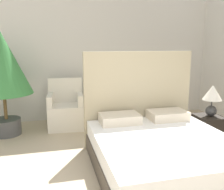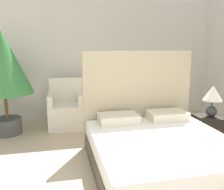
{
  "view_description": "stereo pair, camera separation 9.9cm",
  "coord_description": "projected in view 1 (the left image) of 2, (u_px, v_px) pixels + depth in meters",
  "views": [
    {
      "loc": [
        -1.11,
        -1.56,
        1.66
      ],
      "look_at": [
        -0.03,
        2.78,
        0.74
      ],
      "focal_mm": 40.0,
      "sensor_mm": 36.0,
      "label": 1
    },
    {
      "loc": [
        -1.02,
        -1.58,
        1.66
      ],
      "look_at": [
        -0.03,
        2.78,
        0.74
      ],
      "focal_mm": 40.0,
      "sensor_mm": 36.0,
      "label": 2
    }
  ],
  "objects": [
    {
      "name": "nightstand",
      "position": [
        208.0,
        129.0,
        4.27
      ],
      "size": [
        0.42,
        0.44,
        0.46
      ],
      "color": "black",
      "rests_on": "ground_plane"
    },
    {
      "name": "wall_back",
      "position": [
        101.0,
        53.0,
        5.58
      ],
      "size": [
        10.0,
        0.06,
        2.9
      ],
      "color": "silver",
      "rests_on": "ground_plane"
    },
    {
      "name": "potted_palm",
      "position": [
        2.0,
        66.0,
        4.41
      ],
      "size": [
        1.04,
        1.04,
        1.93
      ],
      "color": "#4C4C4C",
      "rests_on": "ground_plane"
    },
    {
      "name": "armchair_near_window_left",
      "position": [
        66.0,
        112.0,
        4.98
      ],
      "size": [
        0.72,
        0.63,
        0.98
      ],
      "rotation": [
        0.0,
        0.0,
        -0.07
      ],
      "color": "silver",
      "rests_on": "ground_plane"
    },
    {
      "name": "armchair_near_window_right",
      "position": [
        115.0,
        109.0,
        5.22
      ],
      "size": [
        0.71,
        0.62,
        0.98
      ],
      "rotation": [
        0.0,
        0.0,
        -0.05
      ],
      "color": "silver",
      "rests_on": "ground_plane"
    },
    {
      "name": "bed",
      "position": [
        160.0,
        147.0,
        3.37
      ],
      "size": [
        1.81,
        1.99,
        1.55
      ],
      "color": "#4C4238",
      "rests_on": "ground_plane"
    },
    {
      "name": "table_lamp",
      "position": [
        212.0,
        96.0,
        4.14
      ],
      "size": [
        0.32,
        0.32,
        0.53
      ],
      "color": "#333333",
      "rests_on": "nightstand"
    }
  ]
}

